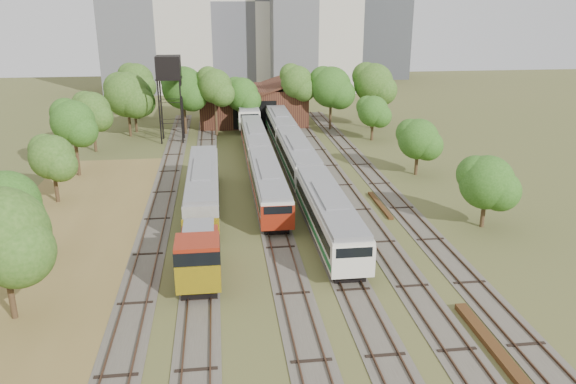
{
  "coord_description": "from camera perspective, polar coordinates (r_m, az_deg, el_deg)",
  "views": [
    {
      "loc": [
        -6.36,
        -28.79,
        17.98
      ],
      "look_at": [
        -0.68,
        16.35,
        2.5
      ],
      "focal_mm": 35.0,
      "sensor_mm": 36.0,
      "label": 1
    }
  ],
  "objects": [
    {
      "name": "old_grey_coach",
      "position": [
        52.03,
        -8.63,
        0.61
      ],
      "size": [
        2.86,
        18.0,
        3.54
      ],
      "color": "black",
      "rests_on": "ground"
    },
    {
      "name": "rail_pile_far",
      "position": [
        52.65,
        9.33,
        -1.3
      ],
      "size": [
        0.44,
        7.03,
        0.23
      ],
      "primitive_type": "cube",
      "color": "#4E3016",
      "rests_on": "ground"
    },
    {
      "name": "water_tower",
      "position": [
        76.41,
        -12.04,
        12.06
      ],
      "size": [
        3.28,
        3.28,
        11.33
      ],
      "color": "black",
      "rests_on": "ground"
    },
    {
      "name": "rail_pile_near",
      "position": [
        33.03,
        20.71,
        -15.22
      ],
      "size": [
        0.68,
        10.24,
        0.34
      ],
      "primitive_type": "cube",
      "color": "#4E3016",
      "rests_on": "ground"
    },
    {
      "name": "tree_band_far",
      "position": [
        81.02,
        -3.91,
        10.47
      ],
      "size": [
        40.98,
        7.9,
        9.56
      ],
      "color": "#382616",
      "rests_on": "ground"
    },
    {
      "name": "shunter_locomotive",
      "position": [
        38.17,
        -9.02,
        -6.51
      ],
      "size": [
        2.87,
        8.1,
        3.75
      ],
      "color": "black",
      "rests_on": "ground"
    },
    {
      "name": "ground",
      "position": [
        34.53,
        4.62,
        -12.65
      ],
      "size": [
        240.0,
        240.0,
        0.0
      ],
      "primitive_type": "plane",
      "color": "#475123",
      "rests_on": "ground"
    },
    {
      "name": "railcar_red_set",
      "position": [
        60.56,
        -2.79,
        3.26
      ],
      "size": [
        2.73,
        34.57,
        3.37
      ],
      "color": "black",
      "rests_on": "ground"
    },
    {
      "name": "maintenance_shed",
      "position": [
        88.23,
        -3.63,
        8.92
      ],
      "size": [
        16.45,
        11.55,
        7.58
      ],
      "color": "black",
      "rests_on": "ground"
    },
    {
      "name": "tower_far_right",
      "position": [
        144.59,
        9.45,
        16.98
      ],
      "size": [
        12.0,
        12.0,
        28.0
      ],
      "primitive_type": "cube",
      "color": "#3A3C41",
      "rests_on": "ground"
    },
    {
      "name": "railcar_rear",
      "position": [
        87.03,
        -4.23,
        8.17
      ],
      "size": [
        3.07,
        16.08,
        3.79
      ],
      "color": "black",
      "rests_on": "ground"
    },
    {
      "name": "railcar_green_set",
      "position": [
        60.91,
        0.97,
        3.49
      ],
      "size": [
        2.92,
        52.07,
        3.61
      ],
      "color": "black",
      "rests_on": "ground"
    },
    {
      "name": "tracks",
      "position": [
        56.98,
        -1.08,
        0.44
      ],
      "size": [
        24.6,
        80.0,
        0.19
      ],
      "color": "#4C473D",
      "rests_on": "ground"
    },
    {
      "name": "tower_centre",
      "position": [
        129.06,
        -3.66,
        18.77
      ],
      "size": [
        20.0,
        18.0,
        36.0
      ],
      "primitive_type": "cube",
      "color": "beige",
      "rests_on": "ground"
    },
    {
      "name": "dry_grass_patch",
      "position": [
        42.56,
        -22.51,
        -7.71
      ],
      "size": [
        14.0,
        60.0,
        0.04
      ],
      "primitive_type": "cube",
      "color": "brown",
      "rests_on": "ground"
    },
    {
      "name": "tree_band_left",
      "position": [
        61.13,
        -20.1,
        5.62
      ],
      "size": [
        8.71,
        78.23,
        8.81
      ],
      "color": "#382616",
      "rests_on": "ground"
    },
    {
      "name": "tree_band_right",
      "position": [
        61.32,
        13.34,
        5.06
      ],
      "size": [
        5.27,
        35.75,
        6.17
      ],
      "color": "#382616",
      "rests_on": "ground"
    }
  ]
}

